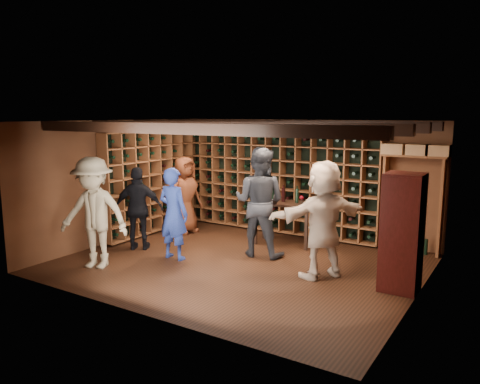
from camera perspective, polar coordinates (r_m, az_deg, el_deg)
The scene contains 13 objects.
ground at distance 8.41m, azimuth -0.07°, elevation -8.68°, with size 6.00×6.00×0.00m, color #32190E.
room_shell at distance 8.03m, azimuth 0.13°, elevation 8.04°, with size 6.00×6.00×6.00m.
wine_rack_back at distance 10.38m, azimuth 4.33°, elevation 1.31°, with size 4.65×0.30×2.20m.
wine_rack_left at distance 10.48m, azimuth -10.83°, elevation 1.25°, with size 0.30×2.65×2.20m.
crate_shelf at distance 9.33m, azimuth 20.50°, elevation 2.40°, with size 1.20×0.32×2.07m.
display_cabinet at distance 7.35m, azimuth 19.11°, elevation -4.97°, with size 0.55×0.50×1.75m.
man_blue_shirt at distance 8.55m, azimuth -8.13°, elevation -2.63°, with size 0.61×0.40×1.68m, color navy.
man_grey_suit at distance 8.65m, azimuth 2.40°, elevation -1.23°, with size 0.99×0.77×2.03m, color black.
guest_red_floral at distance 10.43m, azimuth -6.72°, elevation -0.34°, with size 0.83×0.54×1.70m, color maroon.
guest_woman_black at distance 9.27m, azimuth -12.24°, elevation -2.00°, with size 0.95×0.40×1.62m, color black.
guest_khaki at distance 8.35m, azimuth -17.38°, elevation -2.46°, with size 1.24×0.71×1.91m, color gray.
guest_beige at distance 7.62m, azimuth 10.10°, elevation -3.30°, with size 1.77×0.57×1.91m, color tan.
tasting_table at distance 9.47m, azimuth 5.43°, elevation -1.84°, with size 1.22×0.73×1.15m.
Camera 1 is at (4.25, -6.76, 2.63)m, focal length 35.00 mm.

